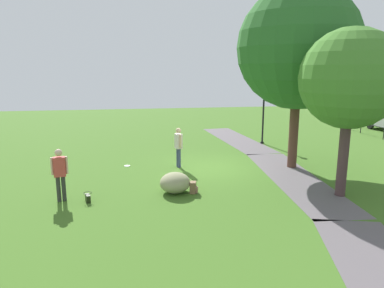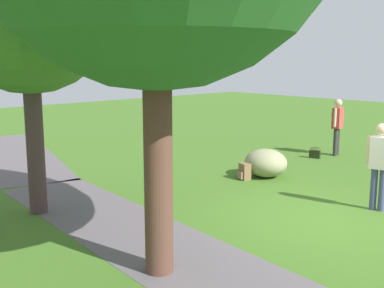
# 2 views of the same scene
# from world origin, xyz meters

# --- Properties ---
(ground_plane) EXTENTS (48.00, 48.00, 0.00)m
(ground_plane) POSITION_xyz_m (0.00, 0.00, 0.00)
(ground_plane) COLOR #3E6721
(footpath_segment_near) EXTENTS (8.12, 2.47, 0.01)m
(footpath_segment_near) POSITION_xyz_m (-6.01, 2.76, 0.00)
(footpath_segment_near) COLOR #5B5458
(footpath_segment_near) RESTS_ON ground
(footpath_segment_mid) EXTENTS (8.12, 2.51, 0.01)m
(footpath_segment_mid) POSITION_xyz_m (1.96, 2.74, 0.00)
(footpath_segment_mid) COLOR #5B5458
(footpath_segment_mid) RESTS_ON ground
(large_shade_tree) EXTENTS (5.03, 5.03, 7.54)m
(large_shade_tree) POSITION_xyz_m (0.40, 3.37, 5.01)
(large_shade_tree) COLOR brown
(large_shade_tree) RESTS_ON ground
(young_tree_near_path) EXTENTS (3.20, 3.20, 5.48)m
(young_tree_near_path) POSITION_xyz_m (4.02, 3.42, 3.86)
(young_tree_near_path) COLOR #493435
(young_tree_near_path) RESTS_ON ground
(lamp_post) EXTENTS (0.28, 0.28, 3.26)m
(lamp_post) POSITION_xyz_m (-4.55, 3.88, 2.03)
(lamp_post) COLOR black
(lamp_post) RESTS_ON ground
(lawn_boulder) EXTENTS (1.35, 1.31, 0.70)m
(lawn_boulder) POSITION_xyz_m (2.82, -2.04, 0.35)
(lawn_boulder) COLOR gray
(lawn_boulder) RESTS_ON ground
(woman_with_handbag) EXTENTS (0.30, 0.51, 1.72)m
(woman_with_handbag) POSITION_xyz_m (3.03, -5.75, 1.00)
(woman_with_handbag) COLOR #2E302C
(woman_with_handbag) RESTS_ON ground
(man_near_boulder) EXTENTS (0.51, 0.32, 1.72)m
(man_near_boulder) POSITION_xyz_m (-0.38, -1.50, 1.00)
(man_near_boulder) COLOR #404772
(man_near_boulder) RESTS_ON ground
(handbag_on_grass) EXTENTS (0.34, 0.34, 0.31)m
(handbag_on_grass) POSITION_xyz_m (3.24, -4.91, 0.14)
(handbag_on_grass) COLOR black
(handbag_on_grass) RESTS_ON ground
(backpack_by_boulder) EXTENTS (0.33, 0.32, 0.40)m
(backpack_by_boulder) POSITION_xyz_m (2.99, -1.43, 0.19)
(backpack_by_boulder) COLOR brown
(backpack_by_boulder) RESTS_ON ground
(frisbee_on_grass) EXTENTS (0.26, 0.26, 0.02)m
(frisbee_on_grass) POSITION_xyz_m (-0.91, -3.71, 0.01)
(frisbee_on_grass) COLOR white
(frisbee_on_grass) RESTS_ON ground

